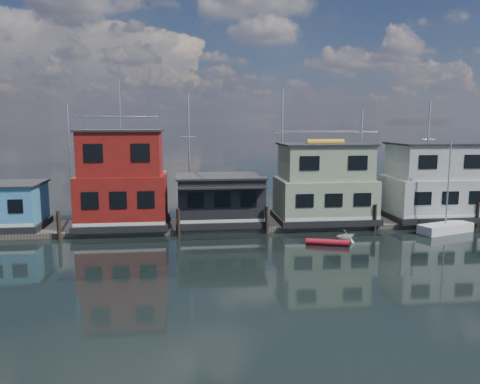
{
  "coord_description": "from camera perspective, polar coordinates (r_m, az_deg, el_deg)",
  "views": [
    {
      "loc": [
        -3.4,
        -26.81,
        8.83
      ],
      "look_at": [
        1.18,
        12.0,
        3.0
      ],
      "focal_mm": 35.0,
      "sensor_mm": 36.0,
      "label": 1
    }
  ],
  "objects": [
    {
      "name": "houseboat_blue",
      "position": [
        41.99,
        -26.98,
        -1.52
      ],
      "size": [
        6.4,
        4.9,
        3.66
      ],
      "color": "black",
      "rests_on": "dock"
    },
    {
      "name": "pilings",
      "position": [
        36.96,
        -1.83,
        -3.59
      ],
      "size": [
        42.28,
        0.28,
        2.2
      ],
      "color": "#2D2116",
      "rests_on": "ground"
    },
    {
      "name": "houseboat_green",
      "position": [
        40.94,
        10.23,
        0.94
      ],
      "size": [
        8.4,
        5.9,
        7.03
      ],
      "color": "black",
      "rests_on": "dock"
    },
    {
      "name": "ground",
      "position": [
        28.43,
        0.48,
        -9.61
      ],
      "size": [
        160.0,
        160.0,
        0.0
      ],
      "primitive_type": "plane",
      "color": "black",
      "rests_on": "ground"
    },
    {
      "name": "dock",
      "position": [
        39.9,
        -1.69,
        -4.01
      ],
      "size": [
        48.0,
        5.0,
        0.4
      ],
      "primitive_type": "cube",
      "color": "#595147",
      "rests_on": "ground"
    },
    {
      "name": "houseboat_white",
      "position": [
        44.87,
        22.54,
        1.06
      ],
      "size": [
        8.4,
        5.9,
        6.66
      ],
      "color": "black",
      "rests_on": "dock"
    },
    {
      "name": "dinghy_white",
      "position": [
        35.86,
        12.7,
        -5.18
      ],
      "size": [
        2.31,
        2.18,
        0.97
      ],
      "primitive_type": "imported",
      "rotation": [
        0.0,
        0.0,
        1.97
      ],
      "color": "silver",
      "rests_on": "ground"
    },
    {
      "name": "red_kayak",
      "position": [
        34.62,
        10.62,
        -6.05
      ],
      "size": [
        3.12,
        1.41,
        0.46
      ],
      "primitive_type": "cylinder",
      "rotation": [
        0.0,
        1.57,
        -0.32
      ],
      "color": "red",
      "rests_on": "ground"
    },
    {
      "name": "houseboat_red",
      "position": [
        39.43,
        -14.12,
        1.34
      ],
      "size": [
        7.4,
        5.9,
        11.86
      ],
      "color": "black",
      "rests_on": "dock"
    },
    {
      "name": "houseboat_dark",
      "position": [
        39.42,
        -2.42,
        -0.88
      ],
      "size": [
        7.4,
        6.1,
        4.06
      ],
      "color": "black",
      "rests_on": "dock"
    },
    {
      "name": "day_sailer",
      "position": [
        41.35,
        23.76,
        -3.96
      ],
      "size": [
        4.95,
        2.99,
        7.41
      ],
      "rotation": [
        0.0,
        0.0,
        0.33
      ],
      "color": "white",
      "rests_on": "ground"
    },
    {
      "name": "background_masts",
      "position": [
        45.66,
        3.59,
        4.35
      ],
      "size": [
        36.4,
        0.16,
        12.0
      ],
      "color": "silver",
      "rests_on": "ground"
    }
  ]
}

